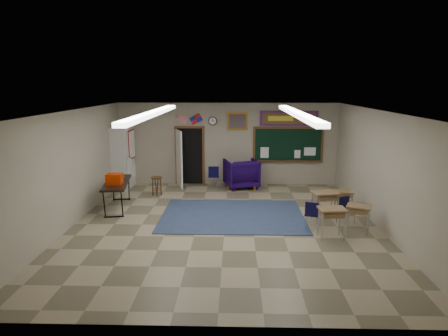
{
  "coord_description": "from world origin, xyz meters",
  "views": [
    {
      "loc": [
        0.25,
        -10.0,
        3.66
      ],
      "look_at": [
        -0.06,
        1.5,
        1.23
      ],
      "focal_mm": 32.0,
      "sensor_mm": 36.0,
      "label": 1
    }
  ],
  "objects_px": {
    "student_desk_front_right": "(343,200)",
    "wingback_armchair": "(241,173)",
    "wooden_stool": "(157,186)",
    "student_desk_front_left": "(325,205)",
    "folding_table": "(117,194)"
  },
  "relations": [
    {
      "from": "student_desk_front_left",
      "to": "folding_table",
      "type": "relative_size",
      "value": 0.39
    },
    {
      "from": "student_desk_front_left",
      "to": "student_desk_front_right",
      "type": "xyz_separation_m",
      "value": [
        0.69,
        0.68,
        -0.08
      ]
    },
    {
      "from": "student_desk_front_left",
      "to": "wooden_stool",
      "type": "distance_m",
      "value": 5.58
    },
    {
      "from": "wingback_armchair",
      "to": "student_desk_front_left",
      "type": "relative_size",
      "value": 1.4
    },
    {
      "from": "student_desk_front_left",
      "to": "wingback_armchair",
      "type": "bearing_deg",
      "value": 112.96
    },
    {
      "from": "student_desk_front_left",
      "to": "wooden_stool",
      "type": "bearing_deg",
      "value": 145.75
    },
    {
      "from": "student_desk_front_left",
      "to": "student_desk_front_right",
      "type": "relative_size",
      "value": 1.21
    },
    {
      "from": "wooden_stool",
      "to": "student_desk_front_right",
      "type": "bearing_deg",
      "value": -16.42
    },
    {
      "from": "wingback_armchair",
      "to": "student_desk_front_left",
      "type": "bearing_deg",
      "value": 106.67
    },
    {
      "from": "wingback_armchair",
      "to": "student_desk_front_left",
      "type": "distance_m",
      "value": 4.17
    },
    {
      "from": "student_desk_front_right",
      "to": "student_desk_front_left",
      "type": "bearing_deg",
      "value": -123.98
    },
    {
      "from": "student_desk_front_right",
      "to": "wingback_armchair",
      "type": "bearing_deg",
      "value": 146.86
    },
    {
      "from": "wingback_armchair",
      "to": "folding_table",
      "type": "height_order",
      "value": "folding_table"
    },
    {
      "from": "wingback_armchair",
      "to": "wooden_stool",
      "type": "distance_m",
      "value": 3.07
    },
    {
      "from": "folding_table",
      "to": "wooden_stool",
      "type": "xyz_separation_m",
      "value": [
        0.91,
        1.42,
        -0.12
      ]
    }
  ]
}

